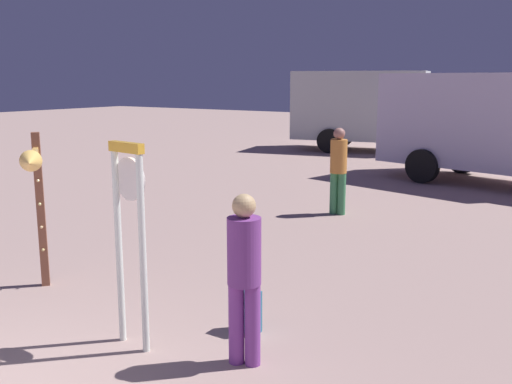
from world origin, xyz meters
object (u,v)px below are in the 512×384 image
object	(u,v)px
standing_clock	(130,222)
person_distant	(338,166)
arrow_sign	(36,187)
box_truck_near	(503,125)
box_truck_far	(380,108)
person_near_clock	(244,271)
backpack	(249,311)

from	to	relation	value
standing_clock	person_distant	world-z (taller)	standing_clock
arrow_sign	person_distant	xyz separation A→B (m)	(1.15, 6.18, -0.42)
standing_clock	box_truck_near	size ratio (longest dim) A/B	0.30
person_distant	box_truck_far	distance (m)	10.91
arrow_sign	person_distant	world-z (taller)	arrow_sign
arrow_sign	person_near_clock	world-z (taller)	arrow_sign
arrow_sign	box_truck_far	bearing A→B (deg)	97.26
standing_clock	box_truck_far	distance (m)	17.44
person_near_clock	backpack	xyz separation A→B (m)	(-0.38, 0.63, -0.71)
arrow_sign	box_truck_near	size ratio (longest dim) A/B	0.29
arrow_sign	backpack	size ratio (longest dim) A/B	4.39
arrow_sign	box_truck_near	world-z (taller)	box_truck_near
box_truck_near	box_truck_far	size ratio (longest dim) A/B	0.95
standing_clock	person_near_clock	bearing A→B (deg)	14.49
standing_clock	arrow_sign	bearing A→B (deg)	169.37
arrow_sign	backpack	distance (m)	3.08
arrow_sign	backpack	world-z (taller)	arrow_sign
person_near_clock	box_truck_near	distance (m)	11.61
standing_clock	box_truck_far	bearing A→B (deg)	103.61
arrow_sign	person_near_clock	size ratio (longest dim) A/B	1.22
person_near_clock	box_truck_far	size ratio (longest dim) A/B	0.23
arrow_sign	box_truck_near	xyz separation A→B (m)	(3.21, 11.52, 0.16)
box_truck_near	backpack	bearing A→B (deg)	-92.21
person_near_clock	backpack	distance (m)	1.02
person_distant	box_truck_far	xyz separation A→B (m)	(-3.26, 10.39, 0.64)
person_distant	box_truck_near	distance (m)	5.75
person_near_clock	box_truck_near	bearing A→B (deg)	89.78
backpack	person_distant	xyz separation A→B (m)	(-1.64, 5.63, 0.76)
person_near_clock	backpack	size ratio (longest dim) A/B	3.60
standing_clock	box_truck_near	world-z (taller)	box_truck_near
box_truck_far	box_truck_near	bearing A→B (deg)	-43.49
box_truck_near	arrow_sign	bearing A→B (deg)	-105.58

